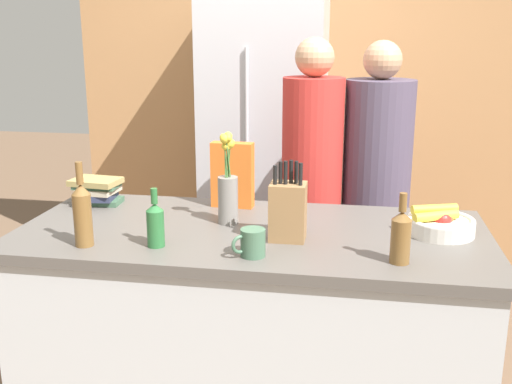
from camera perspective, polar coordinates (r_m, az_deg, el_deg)
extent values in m
cube|color=silver|center=(2.44, -0.41, -14.16)|extent=(1.68, 0.76, 0.86)
cube|color=#56514C|center=(2.25, -0.43, -4.09)|extent=(1.75, 0.80, 0.04)
cube|color=#AD7A4C|center=(3.98, 4.37, 10.39)|extent=(2.95, 0.12, 2.60)
cube|color=#B7B7BC|center=(3.70, 0.85, 4.31)|extent=(0.72, 0.60, 1.86)
cylinder|color=#B7B7BC|center=(3.38, -0.88, 4.91)|extent=(0.02, 0.02, 1.02)
cylinder|color=silver|center=(2.29, 17.14, -3.19)|extent=(0.24, 0.24, 0.05)
torus|color=silver|center=(2.29, 17.19, -2.56)|extent=(0.24, 0.24, 0.02)
sphere|color=red|center=(2.28, 17.19, -2.55)|extent=(0.07, 0.07, 0.07)
sphere|color=#C64C23|center=(2.29, 17.45, -2.47)|extent=(0.07, 0.07, 0.07)
sphere|color=red|center=(2.28, 17.25, -2.63)|extent=(0.07, 0.07, 0.07)
cylinder|color=yellow|center=(2.26, 16.77, -2.20)|extent=(0.17, 0.11, 0.03)
cylinder|color=yellow|center=(2.30, 16.63, -1.56)|extent=(0.17, 0.09, 0.03)
cube|color=olive|center=(2.12, 3.05, -1.89)|extent=(0.13, 0.11, 0.21)
cylinder|color=black|center=(2.07, 1.83, 1.51)|extent=(0.01, 0.01, 0.08)
cylinder|color=black|center=(2.08, 2.36, 1.71)|extent=(0.01, 0.01, 0.09)
cylinder|color=black|center=(2.07, 2.83, 1.71)|extent=(0.01, 0.01, 0.09)
cylinder|color=black|center=(2.08, 3.37, 1.81)|extent=(0.01, 0.01, 0.09)
cylinder|color=black|center=(2.09, 3.86, 1.76)|extent=(0.01, 0.01, 0.09)
cylinder|color=black|center=(2.06, 4.27, 1.57)|extent=(0.01, 0.01, 0.09)
cylinder|color=gray|center=(2.30, -2.68, -0.78)|extent=(0.08, 0.08, 0.18)
cylinder|color=#477538|center=(2.26, -2.68, 3.38)|extent=(0.01, 0.01, 0.16)
sphere|color=gold|center=(2.24, -2.68, 5.34)|extent=(0.03, 0.03, 0.03)
cylinder|color=#477538|center=(2.27, -2.60, 3.04)|extent=(0.02, 0.01, 0.13)
sphere|color=gold|center=(2.26, -2.54, 4.65)|extent=(0.04, 0.04, 0.04)
cylinder|color=#477538|center=(2.27, -2.79, 2.92)|extent=(0.01, 0.01, 0.12)
sphere|color=gold|center=(2.26, -2.84, 4.39)|extent=(0.04, 0.04, 0.04)
cylinder|color=#477538|center=(2.26, -2.95, 3.31)|extent=(0.01, 0.02, 0.15)
sphere|color=gold|center=(2.25, -3.10, 5.21)|extent=(0.03, 0.03, 0.03)
cylinder|color=#477538|center=(2.26, -2.89, 3.24)|extent=(0.02, 0.02, 0.15)
sphere|color=gold|center=(2.24, -3.01, 5.08)|extent=(0.04, 0.04, 0.04)
cylinder|color=#477538|center=(2.25, -2.67, 3.27)|extent=(0.02, 0.01, 0.15)
sphere|color=gold|center=(2.24, -2.65, 5.14)|extent=(0.03, 0.03, 0.03)
cube|color=orange|center=(2.51, -2.26, 1.63)|extent=(0.18, 0.07, 0.27)
cylinder|color=#42664C|center=(1.97, -0.29, -4.85)|extent=(0.08, 0.08, 0.09)
torus|color=#42664C|center=(1.95, -1.51, -5.02)|extent=(0.06, 0.05, 0.06)
cube|color=#3D6047|center=(2.67, -14.68, -0.83)|extent=(0.19, 0.12, 0.02)
cube|color=#2D334C|center=(2.66, -14.97, -0.34)|extent=(0.17, 0.16, 0.03)
cube|color=#B7A88E|center=(2.65, -14.75, 0.19)|extent=(0.16, 0.15, 0.02)
cube|color=#3D6047|center=(2.64, -14.91, 0.57)|extent=(0.18, 0.12, 0.02)
cube|color=#99844C|center=(2.64, -15.02, 0.96)|extent=(0.21, 0.16, 0.02)
cylinder|color=#286633|center=(2.09, -9.54, -3.45)|extent=(0.06, 0.06, 0.13)
cone|color=#286633|center=(2.06, -9.63, -1.43)|extent=(0.06, 0.06, 0.02)
cylinder|color=#286633|center=(2.05, -9.68, -0.38)|extent=(0.02, 0.02, 0.05)
cylinder|color=brown|center=(1.96, 13.59, -4.60)|extent=(0.06, 0.06, 0.14)
cone|color=brown|center=(1.94, 13.75, -2.21)|extent=(0.06, 0.06, 0.03)
cylinder|color=brown|center=(1.93, 13.83, -0.96)|extent=(0.02, 0.02, 0.06)
cylinder|color=brown|center=(2.14, -16.16, -2.59)|extent=(0.06, 0.06, 0.18)
cone|color=brown|center=(2.11, -16.37, 0.25)|extent=(0.06, 0.06, 0.04)
cylinder|color=brown|center=(2.10, -16.48, 1.74)|extent=(0.02, 0.02, 0.08)
cube|color=#383842|center=(3.13, 5.08, -8.25)|extent=(0.28, 0.25, 0.77)
cylinder|color=red|center=(2.93, 5.40, 4.55)|extent=(0.30, 0.30, 0.64)
sphere|color=tan|center=(2.88, 5.61, 12.67)|extent=(0.19, 0.19, 0.19)
cube|color=#383842|center=(3.20, 10.90, -7.99)|extent=(0.27, 0.19, 0.76)
cylinder|color=#4C4256|center=(3.00, 11.55, 4.39)|extent=(0.34, 0.34, 0.64)
sphere|color=tan|center=(2.96, 11.98, 12.22)|extent=(0.18, 0.18, 0.18)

